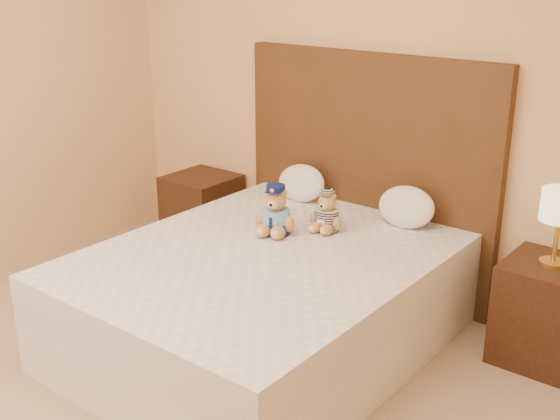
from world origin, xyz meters
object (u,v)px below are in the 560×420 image
(bed, at_px, (264,300))
(teddy_police, at_px, (276,210))
(nightstand_left, at_px, (202,212))
(nightstand_right, at_px, (546,312))
(pillow_left, at_px, (301,181))
(pillow_right, at_px, (406,205))
(teddy_prisoner, at_px, (327,211))

(bed, bearing_deg, teddy_police, 116.34)
(nightstand_left, bearing_deg, teddy_police, -25.64)
(nightstand_right, xyz_separation_m, pillow_left, (-1.62, 0.03, 0.40))
(bed, distance_m, pillow_right, 1.00)
(bed, height_order, nightstand_left, same)
(nightstand_right, xyz_separation_m, teddy_prisoner, (-1.18, -0.32, 0.39))
(teddy_prisoner, bearing_deg, bed, -103.10)
(bed, height_order, teddy_police, teddy_police)
(pillow_right, bearing_deg, pillow_left, 180.00)
(bed, distance_m, teddy_police, 0.51)
(bed, relative_size, teddy_police, 7.06)
(nightstand_left, height_order, nightstand_right, same)
(teddy_prisoner, distance_m, pillow_left, 0.57)
(teddy_police, relative_size, pillow_left, 0.81)
(teddy_prisoner, height_order, pillow_right, pillow_right)
(bed, height_order, nightstand_right, same)
(bed, xyz_separation_m, nightstand_right, (1.25, 0.80, -0.00))
(nightstand_left, xyz_separation_m, teddy_prisoner, (1.32, -0.32, 0.39))
(pillow_left, bearing_deg, nightstand_right, -1.06)
(nightstand_left, xyz_separation_m, teddy_police, (1.12, -0.54, 0.42))
(nightstand_left, relative_size, nightstand_right, 1.00)
(pillow_left, xyz_separation_m, pillow_right, (0.76, 0.00, 0.00))
(teddy_police, xyz_separation_m, teddy_prisoner, (0.20, 0.22, -0.02))
(bed, relative_size, nightstand_left, 3.64)
(nightstand_left, bearing_deg, pillow_right, 1.05)
(nightstand_left, relative_size, teddy_prisoner, 2.35)
(bed, bearing_deg, nightstand_right, 32.62)
(pillow_left, bearing_deg, bed, -65.76)
(nightstand_right, relative_size, teddy_prisoner, 2.35)
(teddy_prisoner, xyz_separation_m, pillow_left, (-0.44, 0.35, 0.01))
(nightstand_right, height_order, pillow_right, pillow_right)
(nightstand_right, bearing_deg, pillow_left, 178.94)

